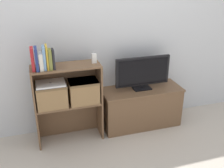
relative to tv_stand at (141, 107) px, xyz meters
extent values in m
plane|color=#BCB2A3|center=(-0.40, -0.19, -0.26)|extent=(16.00, 16.00, 0.00)
cube|color=silver|center=(-0.40, 0.23, 0.94)|extent=(10.00, 0.05, 2.40)
cube|color=brown|center=(0.00, 0.00, -0.01)|extent=(0.98, 0.38, 0.49)
cube|color=brown|center=(0.00, 0.00, 0.25)|extent=(1.00, 0.40, 0.02)
cube|color=black|center=(0.00, 0.00, 0.26)|extent=(0.22, 0.14, 0.01)
cylinder|color=black|center=(0.00, 0.00, 0.29)|extent=(0.04, 0.04, 0.04)
cube|color=black|center=(0.00, 0.00, 0.49)|extent=(0.68, 0.03, 0.36)
cube|color=black|center=(0.00, -0.02, 0.49)|extent=(0.63, 0.00, 0.32)
cube|color=brown|center=(-1.29, -0.05, -0.02)|extent=(0.02, 0.29, 0.48)
cube|color=brown|center=(-0.56, -0.05, -0.02)|extent=(0.02, 0.29, 0.48)
cube|color=brown|center=(-0.92, 0.09, -0.02)|extent=(0.71, 0.02, 0.48)
cube|color=brown|center=(-0.92, -0.05, 0.21)|extent=(0.71, 0.29, 0.02)
cube|color=brown|center=(-1.29, -0.05, 0.45)|extent=(0.02, 0.29, 0.45)
cube|color=brown|center=(-0.56, -0.05, 0.45)|extent=(0.02, 0.29, 0.45)
cube|color=brown|center=(-0.92, 0.09, 0.45)|extent=(0.71, 0.02, 0.45)
cube|color=brown|center=(-0.92, -0.05, 0.66)|extent=(0.71, 0.29, 0.02)
cube|color=#B22328|center=(-1.25, -0.09, 0.79)|extent=(0.03, 0.12, 0.24)
cube|color=navy|center=(-1.21, -0.09, 0.79)|extent=(0.03, 0.16, 0.24)
cube|color=silver|center=(-1.17, -0.09, 0.76)|extent=(0.04, 0.15, 0.18)
cube|color=#709ECC|center=(-1.14, -0.09, 0.80)|extent=(0.02, 0.13, 0.24)
cube|color=gold|center=(-1.11, -0.09, 0.80)|extent=(0.02, 0.13, 0.25)
cube|color=olive|center=(-1.08, -0.09, 0.77)|extent=(0.03, 0.14, 0.20)
cube|color=#232328|center=(-1.05, -0.09, 0.78)|extent=(0.02, 0.13, 0.20)
cube|color=white|center=(-0.61, -0.05, 0.73)|extent=(0.05, 0.04, 0.11)
cylinder|color=silver|center=(-0.61, -0.05, 0.80)|extent=(0.01, 0.01, 0.03)
cube|color=#937047|center=(-1.10, -0.06, 0.35)|extent=(0.33, 0.25, 0.26)
cube|color=brown|center=(-1.10, -0.06, 0.47)|extent=(0.33, 0.25, 0.02)
cube|color=#937047|center=(-0.75, -0.06, 0.35)|extent=(0.33, 0.25, 0.26)
cube|color=brown|center=(-0.75, -0.06, 0.47)|extent=(0.33, 0.25, 0.02)
cube|color=white|center=(-1.10, -0.06, 0.49)|extent=(0.31, 0.24, 0.02)
cylinder|color=#99999E|center=(-1.10, -0.06, 0.51)|extent=(0.02, 0.02, 0.00)
camera|label=1|loc=(-1.21, -2.72, 1.63)|focal=42.00mm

